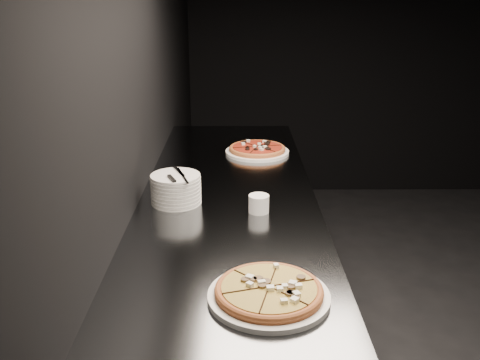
{
  "coord_description": "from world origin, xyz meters",
  "views": [
    {
      "loc": [
        -2.09,
        -2.15,
        1.74
      ],
      "look_at": [
        -2.08,
        -0.02,
        0.99
      ],
      "focal_mm": 40.0,
      "sensor_mm": 36.0,
      "label": 1
    }
  ],
  "objects_px": {
    "cutlery": "(177,175)",
    "ramekin": "(259,203)",
    "plate_stack": "(176,189)",
    "counter": "(229,287)",
    "pizza_tomato": "(257,150)",
    "pizza_mushroom": "(269,292)"
  },
  "relations": [
    {
      "from": "pizza_mushroom",
      "to": "ramekin",
      "type": "bearing_deg",
      "value": 90.33
    },
    {
      "from": "pizza_tomato",
      "to": "cutlery",
      "type": "relative_size",
      "value": 1.65
    },
    {
      "from": "plate_stack",
      "to": "cutlery",
      "type": "xyz_separation_m",
      "value": [
        0.01,
        -0.02,
        0.06
      ]
    },
    {
      "from": "pizza_mushroom",
      "to": "pizza_tomato",
      "type": "xyz_separation_m",
      "value": [
        0.02,
        1.44,
        -0.0
      ]
    },
    {
      "from": "pizza_tomato",
      "to": "cutlery",
      "type": "bearing_deg",
      "value": -115.95
    },
    {
      "from": "counter",
      "to": "cutlery",
      "type": "bearing_deg",
      "value": -149.18
    },
    {
      "from": "pizza_tomato",
      "to": "cutlery",
      "type": "distance_m",
      "value": 0.81
    },
    {
      "from": "pizza_mushroom",
      "to": "plate_stack",
      "type": "height_order",
      "value": "plate_stack"
    },
    {
      "from": "pizza_tomato",
      "to": "plate_stack",
      "type": "relative_size",
      "value": 1.76
    },
    {
      "from": "pizza_tomato",
      "to": "ramekin",
      "type": "height_order",
      "value": "ramekin"
    },
    {
      "from": "cutlery",
      "to": "ramekin",
      "type": "distance_m",
      "value": 0.35
    },
    {
      "from": "plate_stack",
      "to": "cutlery",
      "type": "height_order",
      "value": "cutlery"
    },
    {
      "from": "pizza_mushroom",
      "to": "pizza_tomato",
      "type": "relative_size",
      "value": 1.07
    },
    {
      "from": "pizza_mushroom",
      "to": "plate_stack",
      "type": "xyz_separation_m",
      "value": [
        -0.34,
        0.73,
        0.04
      ]
    },
    {
      "from": "counter",
      "to": "plate_stack",
      "type": "relative_size",
      "value": 12.08
    },
    {
      "from": "plate_stack",
      "to": "ramekin",
      "type": "xyz_separation_m",
      "value": [
        0.34,
        -0.1,
        -0.02
      ]
    },
    {
      "from": "pizza_tomato",
      "to": "pizza_mushroom",
      "type": "bearing_deg",
      "value": -90.79
    },
    {
      "from": "pizza_tomato",
      "to": "plate_stack",
      "type": "bearing_deg",
      "value": -116.97
    },
    {
      "from": "plate_stack",
      "to": "counter",
      "type": "bearing_deg",
      "value": 26.61
    },
    {
      "from": "counter",
      "to": "pizza_tomato",
      "type": "distance_m",
      "value": 0.78
    },
    {
      "from": "plate_stack",
      "to": "ramekin",
      "type": "bearing_deg",
      "value": -16.81
    },
    {
      "from": "pizza_mushroom",
      "to": "pizza_tomato",
      "type": "height_order",
      "value": "same"
    }
  ]
}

